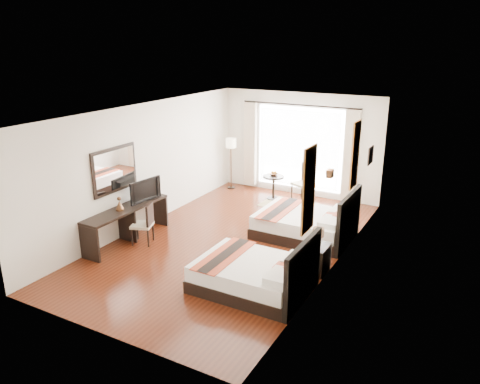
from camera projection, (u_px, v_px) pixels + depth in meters
The scene contains 29 objects.
floor at pixel (232, 242), 10.00m from camera, with size 4.50×7.50×0.01m, color #3E170B.
ceiling at pixel (231, 111), 9.12m from camera, with size 4.50×7.50×0.02m, color white.
wall_headboard at pixel (338, 196), 8.53m from camera, with size 0.01×7.50×2.80m, color silver.
wall_desk at pixel (145, 166), 10.58m from camera, with size 0.01×7.50×2.80m, color silver.
wall_window at pixel (300, 145), 12.68m from camera, with size 4.50×0.01×2.80m, color silver.
wall_entry at pixel (96, 248), 6.44m from camera, with size 4.50×0.01×2.80m, color silver.
window_glass at pixel (299, 148), 12.70m from camera, with size 2.40×0.02×2.20m, color white.
sheer_curtain at pixel (298, 149), 12.65m from camera, with size 2.30×0.02×2.10m, color white.
drape_left at pixel (250, 144), 13.28m from camera, with size 0.35×0.14×2.35m, color #C1AF95.
drape_right at pixel (351, 156), 11.96m from camera, with size 0.35×0.14×2.35m, color #C1AF95.
art_panel_near at pixel (309, 190), 7.11m from camera, with size 0.03×0.50×1.35m, color maroon.
art_panel_far at pixel (355, 155), 9.25m from camera, with size 0.03×0.50×1.35m, color maroon.
wall_sconce at pixel (330, 174), 8.08m from camera, with size 0.10×0.14×0.14m, color #4D2F1B.
mirror_frame at pixel (114, 170), 9.69m from camera, with size 0.04×1.25×0.95m, color black.
mirror_glass at pixel (115, 170), 9.68m from camera, with size 0.01×1.12×0.82m, color white.
bed_near at pixel (256, 274), 8.04m from camera, with size 1.92×1.50×1.08m.
bed_far at pixel (307, 224), 10.19m from camera, with size 2.02×1.57×1.13m.
nightstand at pixel (316, 258), 8.68m from camera, with size 0.43×0.54×0.52m, color black.
table_lamp at pixel (318, 234), 8.59m from camera, with size 0.21×0.21×0.34m.
vase at pixel (315, 246), 8.44m from camera, with size 0.14×0.14×0.14m, color black.
console_desk at pixel (127, 224), 9.96m from camera, with size 0.50×2.20×0.76m, color black.
television at pixel (143, 190), 10.21m from camera, with size 0.86×0.11×0.49m, color black.
bronze_figurine at pixel (120, 204), 9.65m from camera, with size 0.17×0.17×0.26m, color #4D2F1B, non-canonical shape.
desk_chair at pixel (143, 231), 9.86m from camera, with size 0.53×0.53×0.89m.
floor_lamp at pixel (231, 146), 13.21m from camera, with size 0.30×0.30×1.47m.
side_table at pixel (273, 187), 12.58m from camera, with size 0.57×0.57×0.65m, color black.
fruit_bowl at pixel (274, 174), 12.51m from camera, with size 0.22×0.22×0.05m, color #492D1A.
window_chair at pixel (303, 189), 12.53m from camera, with size 0.59×0.59×0.97m.
jute_rug at pixel (289, 205), 12.22m from camera, with size 1.39×0.95×0.01m, color tan.
Camera 1 is at (4.56, -7.94, 4.15)m, focal length 35.00 mm.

